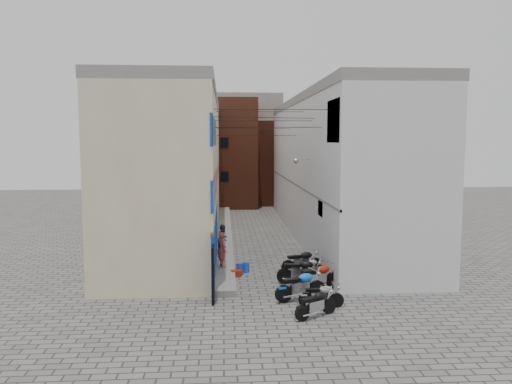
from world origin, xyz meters
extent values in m
plane|color=#5C5956|center=(0.00, 0.00, 0.00)|extent=(90.00, 90.00, 0.00)
cube|color=slate|center=(-2.05, 13.00, 0.12)|extent=(0.90, 26.00, 0.25)
cube|color=#C7B796|center=(-5.00, 13.00, 4.25)|extent=(5.00, 26.00, 8.50)
cube|color=#C26D72|center=(-2.54, 13.00, 4.00)|extent=(0.10, 26.00, 0.80)
cube|color=#0C3CB6|center=(-2.53, 4.90, 1.30)|extent=(0.12, 10.20, 2.40)
cube|color=#0C3CB6|center=(-2.55, 4.90, 5.30)|extent=(0.10, 10.20, 4.00)
cube|color=slate|center=(-5.00, 13.00, 8.75)|extent=(5.10, 26.00, 0.50)
cube|color=black|center=(-2.52, -0.40, 1.10)|extent=(0.10, 1.20, 2.20)
cube|color=silver|center=(5.00, 13.00, 4.25)|extent=(5.00, 26.00, 8.50)
cube|color=#0C3CB6|center=(2.55, 1.50, 7.00)|extent=(0.10, 2.40, 1.80)
cube|color=white|center=(2.56, 4.00, 3.00)|extent=(0.08, 1.00, 0.70)
cylinder|color=#B2B2B7|center=(2.15, 7.00, 5.20)|extent=(0.80, 0.06, 0.06)
sphere|color=#B2B2B7|center=(1.75, 7.00, 5.10)|extent=(0.28, 0.28, 0.28)
cube|color=slate|center=(5.00, 13.00, 8.75)|extent=(5.10, 26.00, 0.50)
cube|color=slate|center=(2.54, 13.00, 3.40)|extent=(0.10, 26.00, 0.12)
cube|color=brown|center=(-2.00, 28.00, 5.00)|extent=(6.00, 6.00, 10.00)
cube|color=brown|center=(3.00, 30.00, 4.00)|extent=(5.00, 6.00, 8.00)
cube|color=slate|center=(0.00, 34.00, 5.50)|extent=(8.00, 5.00, 11.00)
cube|color=black|center=(0.00, 25.20, 1.20)|extent=(2.00, 0.30, 2.40)
cylinder|color=black|center=(0.00, 2.00, 7.50)|extent=(5.20, 0.02, 0.02)
cylinder|color=black|center=(0.00, 4.00, 6.80)|extent=(5.20, 0.02, 0.02)
cylinder|color=black|center=(0.00, 6.50, 7.20)|extent=(5.20, 0.02, 0.02)
cylinder|color=black|center=(0.00, 9.00, 7.80)|extent=(5.20, 0.02, 0.02)
cylinder|color=black|center=(0.00, 12.00, 6.50)|extent=(5.20, 0.02, 0.02)
cylinder|color=black|center=(0.00, 15.00, 7.00)|extent=(5.20, 0.02, 0.02)
cylinder|color=black|center=(0.00, 5.00, 7.30)|extent=(5.65, 2.07, 0.02)
cylinder|color=black|center=(0.00, 8.00, 6.90)|extent=(5.80, 1.58, 0.02)
imported|color=#9A3D38|center=(-2.18, 3.91, 1.08)|extent=(0.57, 0.70, 1.66)
imported|color=#363F52|center=(-2.13, 6.86, 1.00)|extent=(0.87, 0.92, 1.50)
cylinder|color=#2343B3|center=(-1.37, 3.34, 0.27)|extent=(0.44, 0.44, 0.54)
cylinder|color=blue|center=(-1.06, 3.74, 0.24)|extent=(0.41, 0.41, 0.49)
cube|color=#A0200B|center=(-1.55, 3.03, 0.14)|extent=(0.51, 0.42, 0.29)
camera|label=1|loc=(-2.08, -19.26, 6.19)|focal=35.00mm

